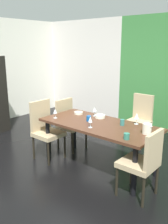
% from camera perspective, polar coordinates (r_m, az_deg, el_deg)
% --- Properties ---
extents(ground_plane, '(5.96, 5.59, 0.02)m').
position_cam_1_polar(ground_plane, '(4.30, -6.54, -11.78)').
color(ground_plane, black).
extents(back_panel_interior, '(2.49, 0.10, 2.57)m').
position_cam_1_polar(back_panel_interior, '(7.05, -0.25, 9.91)').
color(back_panel_interior, silver).
rests_on(back_panel_interior, ground_plane).
extents(dining_table, '(1.86, 0.86, 0.75)m').
position_cam_1_polar(dining_table, '(3.92, 3.44, -3.82)').
color(dining_table, '#512E1E').
rests_on(dining_table, ground_plane).
extents(chair_head_far, '(0.44, 0.45, 0.99)m').
position_cam_1_polar(chair_head_far, '(5.03, 12.61, -1.22)').
color(chair_head_far, tan).
rests_on(chair_head_far, ground_plane).
extents(chair_left_far, '(0.45, 0.44, 0.94)m').
position_cam_1_polar(chair_left_far, '(4.74, -3.46, -2.11)').
color(chair_left_far, tan).
rests_on(chair_left_far, ground_plane).
extents(chair_right_near, '(0.44, 0.44, 0.93)m').
position_cam_1_polar(chair_right_near, '(3.29, 13.50, -10.70)').
color(chair_right_near, tan).
rests_on(chair_right_near, ground_plane).
extents(chair_left_near, '(0.45, 0.44, 1.01)m').
position_cam_1_polar(chair_left_near, '(4.36, -8.86, -3.51)').
color(chair_left_near, tan).
rests_on(chair_left_near, ground_plane).
extents(wine_glass_south, '(0.06, 0.06, 0.17)m').
position_cam_1_polar(wine_glass_south, '(3.66, 1.46, -1.77)').
color(wine_glass_south, silver).
rests_on(wine_glass_south, dining_table).
extents(wine_glass_north, '(0.07, 0.07, 0.16)m').
position_cam_1_polar(wine_glass_north, '(4.16, -6.61, 0.12)').
color(wine_glass_north, silver).
rests_on(wine_glass_north, dining_table).
extents(wine_glass_corner, '(0.07, 0.07, 0.16)m').
position_cam_1_polar(wine_glass_corner, '(4.25, 2.44, 0.55)').
color(wine_glass_corner, silver).
rests_on(wine_glass_corner, dining_table).
extents(wine_glass_center, '(0.07, 0.07, 0.18)m').
position_cam_1_polar(wine_glass_center, '(3.90, 11.96, -0.95)').
color(wine_glass_center, silver).
rests_on(wine_glass_center, dining_table).
extents(serving_bowl_rear, '(0.15, 0.15, 0.04)m').
position_cam_1_polar(serving_bowl_rear, '(4.40, -1.26, -0.21)').
color(serving_bowl_rear, silver).
rests_on(serving_bowl_rear, dining_table).
extents(serving_bowl_left, '(0.17, 0.17, 0.05)m').
position_cam_1_polar(serving_bowl_left, '(4.18, 3.66, -1.00)').
color(serving_bowl_left, white).
rests_on(serving_bowl_left, dining_table).
extents(cup_near_window, '(0.07, 0.07, 0.09)m').
position_cam_1_polar(cup_near_window, '(3.82, 8.75, -2.36)').
color(cup_near_window, '#31746F').
rests_on(cup_near_window, dining_table).
extents(cup_near_shelf, '(0.08, 0.08, 0.08)m').
position_cam_1_polar(cup_near_shelf, '(3.28, 9.70, -5.49)').
color(cup_near_shelf, '#317966').
rests_on(cup_near_shelf, dining_table).
extents(cup_right, '(0.08, 0.08, 0.09)m').
position_cam_1_polar(cup_right, '(3.99, 1.11, -1.49)').
color(cup_right, '#13519F').
rests_on(cup_right, dining_table).
extents(pitcher_front, '(0.14, 0.12, 0.15)m').
position_cam_1_polar(pitcher_front, '(3.52, 14.23, -3.72)').
color(pitcher_front, white).
rests_on(pitcher_front, dining_table).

